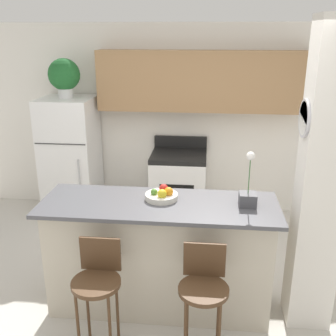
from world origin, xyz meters
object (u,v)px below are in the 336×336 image
object	(u,v)px
bar_stool_right	(204,288)
potted_plant_on_fridge	(64,76)
refrigerator	(71,158)
orchid_vase	(248,194)
trash_bin	(110,209)
fruit_bowl	(162,195)
bar_stool_left	(98,282)
stove_range	(179,186)

from	to	relation	value
bar_stool_right	potted_plant_on_fridge	distance (m)	3.30
refrigerator	orchid_vase	xyz separation A→B (m)	(2.18, -1.82, 0.33)
refrigerator	trash_bin	world-z (taller)	refrigerator
bar_stool_right	fruit_bowl	world-z (taller)	fruit_bowl
potted_plant_on_fridge	fruit_bowl	xyz separation A→B (m)	(1.45, -1.76, -0.83)
bar_stool_left	trash_bin	size ratio (longest dim) A/B	2.44
fruit_bowl	trash_bin	size ratio (longest dim) A/B	0.75
trash_bin	refrigerator	bearing A→B (deg)	156.51
orchid_vase	trash_bin	distance (m)	2.45
bar_stool_left	potted_plant_on_fridge	world-z (taller)	potted_plant_on_fridge
bar_stool_right	bar_stool_left	bearing A→B (deg)	180.00
bar_stool_left	stove_range	bearing A→B (deg)	79.89
bar_stool_right	potted_plant_on_fridge	bearing A→B (deg)	127.14
trash_bin	fruit_bowl	bearing A→B (deg)	-59.73
potted_plant_on_fridge	orchid_vase	world-z (taller)	potted_plant_on_fridge
potted_plant_on_fridge	refrigerator	bearing A→B (deg)	-63.81
bar_stool_left	orchid_vase	world-z (taller)	orchid_vase
refrigerator	bar_stool_right	distance (m)	3.04
stove_range	bar_stool_right	world-z (taller)	stove_range
stove_range	bar_stool_right	bearing A→B (deg)	-81.36
fruit_bowl	trash_bin	xyz separation A→B (m)	(-0.89, 1.52, -0.88)
refrigerator	orchid_vase	bearing A→B (deg)	-39.86
refrigerator	fruit_bowl	xyz separation A→B (m)	(1.45, -1.76, 0.26)
fruit_bowl	stove_range	bearing A→B (deg)	89.56
stove_range	refrigerator	bearing A→B (deg)	-178.91
orchid_vase	fruit_bowl	xyz separation A→B (m)	(-0.73, 0.06, -0.07)
bar_stool_right	trash_bin	size ratio (longest dim) A/B	2.44
bar_stool_left	orchid_vase	bearing A→B (deg)	27.48
orchid_vase	potted_plant_on_fridge	bearing A→B (deg)	140.13
refrigerator	stove_range	xyz separation A→B (m)	(1.46, 0.03, -0.35)
orchid_vase	fruit_bowl	world-z (taller)	orchid_vase
bar_stool_right	orchid_vase	world-z (taller)	orchid_vase
potted_plant_on_fridge	fruit_bowl	bearing A→B (deg)	-50.57
refrigerator	potted_plant_on_fridge	size ratio (longest dim) A/B	3.27
potted_plant_on_fridge	trash_bin	distance (m)	1.82
refrigerator	orchid_vase	size ratio (longest dim) A/B	3.43
bar_stool_right	fruit_bowl	bearing A→B (deg)	120.31
orchid_vase	trash_bin	xyz separation A→B (m)	(-1.62, 1.58, -0.95)
refrigerator	fruit_bowl	world-z (taller)	refrigerator
bar_stool_left	trash_bin	world-z (taller)	bar_stool_left
stove_range	bar_stool_left	distance (m)	2.49
refrigerator	trash_bin	xyz separation A→B (m)	(0.56, -0.24, -0.62)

